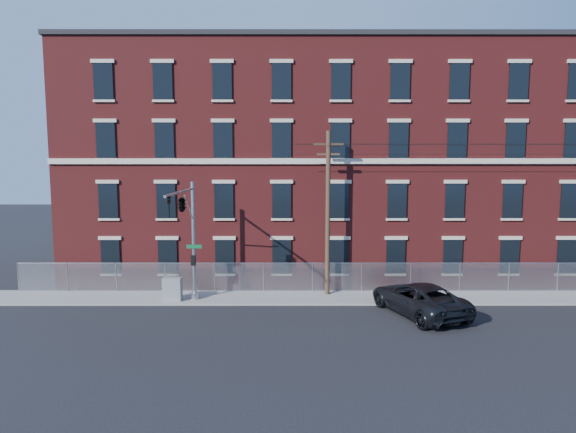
% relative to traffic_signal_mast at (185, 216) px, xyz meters
% --- Properties ---
extents(ground, '(140.00, 140.00, 0.00)m').
position_rel_traffic_signal_mast_xyz_m(ground, '(6.00, -2.18, -5.39)').
color(ground, black).
rests_on(ground, ground).
extents(sidewalk, '(65.00, 3.00, 0.12)m').
position_rel_traffic_signal_mast_xyz_m(sidewalk, '(18.00, 2.82, -5.33)').
color(sidewalk, gray).
rests_on(sidewalk, ground).
extents(mill_building, '(55.30, 14.32, 16.30)m').
position_rel_traffic_signal_mast_xyz_m(mill_building, '(18.00, 11.75, 2.76)').
color(mill_building, maroon).
rests_on(mill_building, ground).
extents(chain_link_fence, '(59.06, 0.06, 1.85)m').
position_rel_traffic_signal_mast_xyz_m(chain_link_fence, '(18.00, 4.12, -4.33)').
color(chain_link_fence, '#A5A8AD').
rests_on(chain_link_fence, ground).
extents(traffic_signal_mast, '(0.90, 6.75, 7.00)m').
position_rel_traffic_signal_mast_xyz_m(traffic_signal_mast, '(0.00, 0.00, 0.00)').
color(traffic_signal_mast, '#9EA0A5').
rests_on(traffic_signal_mast, ground).
extents(utility_pole_near, '(1.80, 0.28, 10.00)m').
position_rel_traffic_signal_mast_xyz_m(utility_pole_near, '(8.00, 3.42, -0.05)').
color(utility_pole_near, '#4B3525').
rests_on(utility_pole_near, ground).
extents(pickup_truck, '(4.91, 6.92, 1.75)m').
position_rel_traffic_signal_mast_xyz_m(pickup_truck, '(12.67, -0.25, -4.51)').
color(pickup_truck, black).
rests_on(pickup_truck, ground).
extents(utility_cabinet, '(1.12, 0.61, 1.36)m').
position_rel_traffic_signal_mast_xyz_m(utility_cabinet, '(-1.26, 2.02, -4.59)').
color(utility_cabinet, slate).
rests_on(utility_cabinet, sidewalk).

